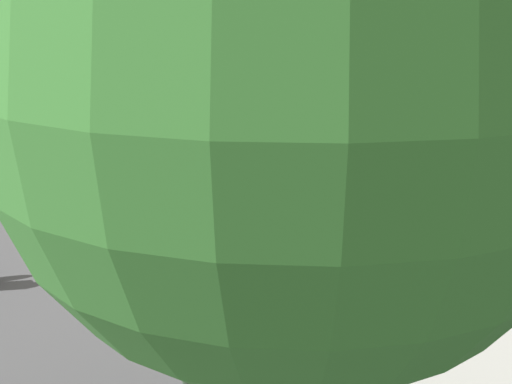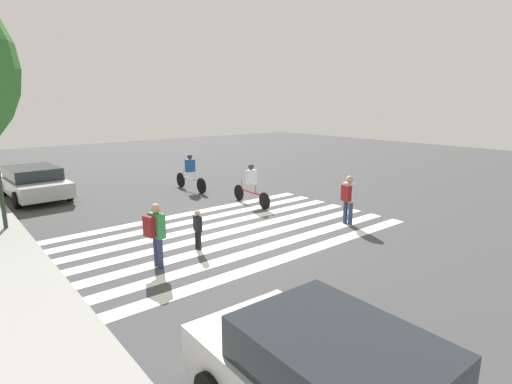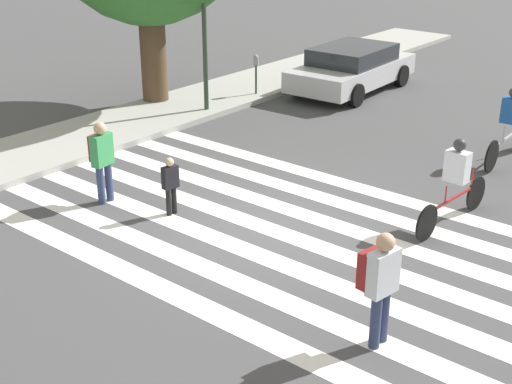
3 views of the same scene
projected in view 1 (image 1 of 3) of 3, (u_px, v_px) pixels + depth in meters
name	position (u px, v px, depth m)	size (l,w,h in m)	color
ground_plane	(251.00, 261.00, 15.22)	(60.00, 60.00, 0.00)	#444447
crosswalk_stripes	(251.00, 261.00, 15.22)	(5.63, 10.00, 0.01)	white
traffic_light	(177.00, 199.00, 7.75)	(0.60, 0.50, 4.76)	#283828
street_tree	(293.00, 85.00, 5.98)	(5.23, 5.23, 7.39)	#4C3826
pedestrian_adult_tall_backpack	(388.00, 252.00, 13.06)	(0.46, 0.41, 1.58)	navy
pedestrian_adult_blue_shirt	(323.00, 250.00, 14.06)	(0.32, 0.18, 1.09)	black
pedestrian_adult_yellow_jacket	(240.00, 176.00, 18.56)	(0.47, 0.42, 1.61)	navy
cyclist_far_lane	(107.00, 210.00, 15.83)	(2.37, 0.41, 1.60)	black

